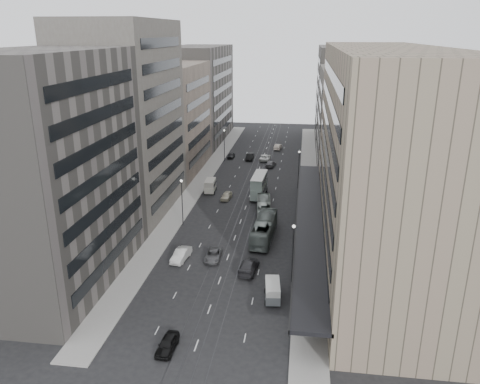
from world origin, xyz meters
The scene contains 30 objects.
ground centered at (0.00, 0.00, 0.00)m, with size 220.00×220.00×0.00m, color black.
sidewalk_right centered at (12.00, 37.50, 0.07)m, with size 4.00×125.00×0.15m, color gray.
sidewalk_left centered at (-12.00, 37.50, 0.07)m, with size 4.00×125.00×0.15m, color gray.
department_store centered at (21.45, 8.00, 14.95)m, with size 19.20×60.00×30.00m.
building_right_mid centered at (21.50, 52.00, 12.00)m, with size 15.00×28.00×24.00m, color #4E4943.
building_right_far centered at (21.50, 82.00, 14.00)m, with size 15.00×32.00×28.00m, color #605C56.
building_left_a centered at (-21.50, -8.00, 15.00)m, with size 15.00×28.00×30.00m, color #605C56.
building_left_b centered at (-21.50, 19.00, 17.00)m, with size 15.00×26.00×34.00m, color #4E4943.
building_left_c centered at (-21.50, 46.00, 12.50)m, with size 15.00×28.00×25.00m, color slate.
building_left_d centered at (-21.50, 79.00, 14.00)m, with size 15.00×38.00×28.00m, color #605C56.
lamp_right_near centered at (9.70, -5.00, 5.20)m, with size 0.44×0.44×8.32m.
lamp_right_far centered at (9.70, 35.00, 5.20)m, with size 0.44×0.44×8.32m.
lamp_left_near centered at (-9.70, 12.00, 5.20)m, with size 0.44×0.44×8.32m.
lamp_left_far centered at (-9.70, 55.00, 5.20)m, with size 0.44×0.44×8.32m.
bus_near centered at (4.75, 8.40, 1.70)m, with size 2.86×12.22×3.40m, color slate.
bus_far centered at (3.80, 18.52, 1.45)m, with size 2.44×10.42×2.90m, color #96A29B.
double_decker centered at (1.92, 28.65, 2.50)m, with size 2.94×8.58×4.64m.
vw_microbus centered at (7.43, -9.69, 1.29)m, with size 2.33×4.46×2.32m.
panel_van centered at (-8.44, 29.91, 1.51)m, with size 2.36×4.45×2.74m.
sedan_0 centered at (-2.85, -21.12, 0.72)m, with size 1.70×4.22×1.44m, color black.
sedan_1 centered at (-6.70, -0.78, 0.81)m, with size 1.72×4.93×1.62m, color silver.
sedan_2 centered at (-2.03, 0.03, 0.67)m, with size 2.21×4.80×1.33m, color #555557.
sedan_3 centered at (3.60, -2.93, 0.81)m, with size 2.28×5.61×1.63m, color #29282B.
sedan_4 centered at (-4.39, 26.13, 0.73)m, with size 1.71×4.26×1.45m, color beige.
sedan_5 centered at (-3.32, 57.19, 0.83)m, with size 1.75×5.02×1.65m, color black.
sedan_6 centered at (0.72, 57.11, 0.79)m, with size 2.63×5.70×1.58m, color silver.
sedan_7 centered at (2.61, 51.41, 0.72)m, with size 2.01×4.94×1.43m, color #5D5D5F.
sedan_8 centered at (-8.50, 58.51, 0.70)m, with size 1.66×4.13×1.41m, color #232325.
sedan_9 centered at (3.33, 69.57, 0.81)m, with size 1.71×4.90×1.61m, color #BEAF9E.
pedestrian centered at (13.02, -10.97, 1.12)m, with size 0.71×0.47×1.95m, color black.
Camera 1 is at (10.42, -61.08, 31.92)m, focal length 35.00 mm.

